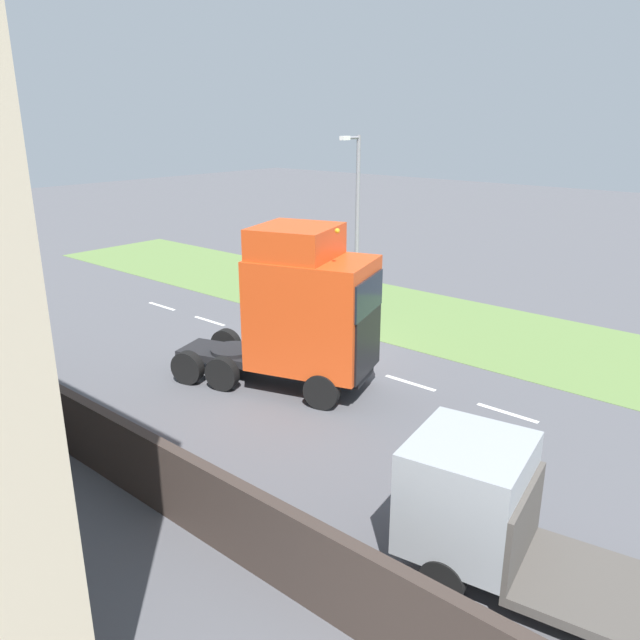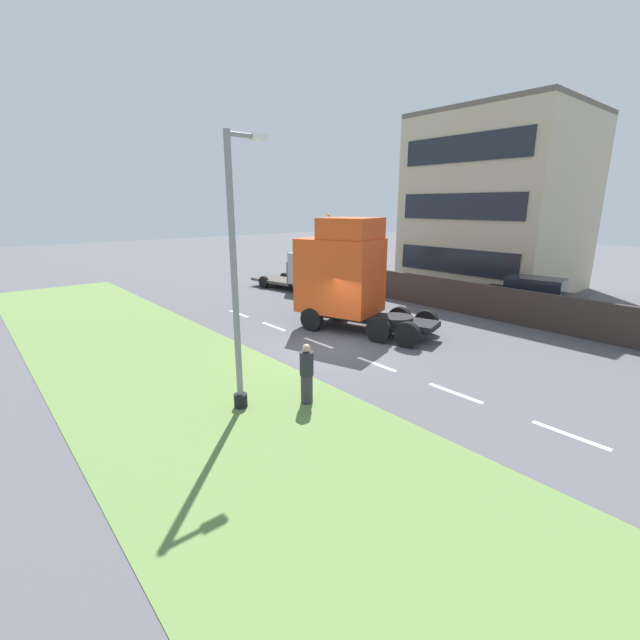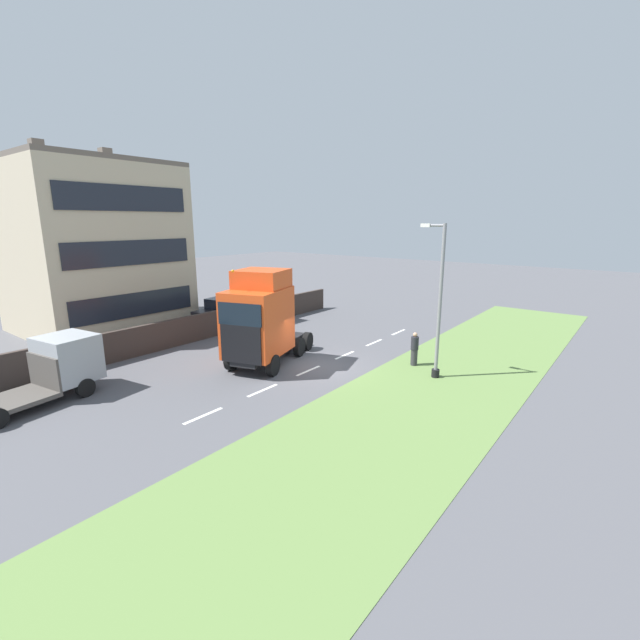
{
  "view_description": "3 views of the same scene",
  "coord_description": "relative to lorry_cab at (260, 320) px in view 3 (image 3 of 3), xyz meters",
  "views": [
    {
      "loc": [
        15.44,
        13.53,
        7.89
      ],
      "look_at": [
        0.26,
        0.63,
        1.4
      ],
      "focal_mm": 35.0,
      "sensor_mm": 36.0,
      "label": 1
    },
    {
      "loc": [
        -10.79,
        -11.86,
        5.47
      ],
      "look_at": [
        -0.9,
        -0.28,
        1.37
      ],
      "focal_mm": 24.0,
      "sensor_mm": 36.0,
      "label": 2
    },
    {
      "loc": [
        -12.84,
        16.55,
        7.33
      ],
      "look_at": [
        -0.03,
        -0.02,
        2.44
      ],
      "focal_mm": 24.0,
      "sensor_mm": 36.0,
      "label": 3
    }
  ],
  "objects": [
    {
      "name": "ground_plane",
      "position": [
        -2.35,
        -1.82,
        -2.47
      ],
      "size": [
        120.0,
        120.0,
        0.0
      ],
      "primitive_type": "plane",
      "color": "#515156",
      "rests_on": "ground"
    },
    {
      "name": "parked_car",
      "position": [
        8.44,
        -4.68,
        -1.48
      ],
      "size": [
        2.53,
        4.91,
        2.03
      ],
      "rotation": [
        0.0,
        0.0,
        0.16
      ],
      "color": "black",
      "rests_on": "ground"
    },
    {
      "name": "pedestrian",
      "position": [
        -6.15,
        -4.92,
        -1.6
      ],
      "size": [
        0.39,
        0.39,
        1.76
      ],
      "color": "#333338",
      "rests_on": "ground"
    },
    {
      "name": "flatbed_truck",
      "position": [
        4.05,
        7.99,
        -1.12
      ],
      "size": [
        2.96,
        5.9,
        2.55
      ],
      "rotation": [
        0.0,
        0.0,
        3.29
      ],
      "color": "#999EA3",
      "rests_on": "ground"
    },
    {
      "name": "lane_markings",
      "position": [
        -2.35,
        -2.52,
        -2.47
      ],
      "size": [
        0.16,
        17.8,
        0.0
      ],
      "color": "white",
      "rests_on": "ground"
    },
    {
      "name": "lorry_cab",
      "position": [
        0.0,
        0.0,
        0.0
      ],
      "size": [
        4.22,
        6.52,
        5.09
      ],
      "rotation": [
        0.0,
        0.0,
        0.31
      ],
      "color": "black",
      "rests_on": "ground"
    },
    {
      "name": "lamp_post",
      "position": [
        -7.67,
        -3.95,
        0.81
      ],
      "size": [
        1.31,
        0.37,
        7.22
      ],
      "color": "black",
      "rests_on": "ground"
    },
    {
      "name": "boundary_wall",
      "position": [
        6.65,
        -1.82,
        -1.64
      ],
      "size": [
        0.25,
        24.0,
        1.66
      ],
      "color": "#382D28",
      "rests_on": "ground"
    },
    {
      "name": "grass_verge",
      "position": [
        -8.35,
        -1.82,
        -2.46
      ],
      "size": [
        7.0,
        44.0,
        0.01
      ],
      "color": "#607F42",
      "rests_on": "ground"
    },
    {
      "name": "building_block",
      "position": [
        14.81,
        0.9,
        3.08
      ],
      "size": [
        9.25,
        9.43,
        12.19
      ],
      "color": "#C1B293",
      "rests_on": "ground"
    }
  ]
}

